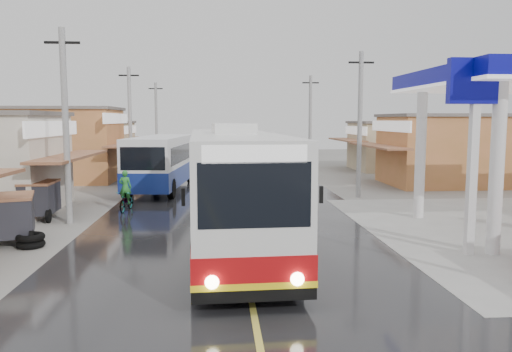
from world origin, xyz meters
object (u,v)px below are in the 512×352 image
object	(u,v)px
cyclist	(126,198)
coach_bus	(233,186)
tricycle_near	(13,215)
tricycle_far	(39,198)
tyre_stack	(31,240)
second_bus	(162,161)

from	to	relation	value
cyclist	coach_bus	bearing A→B (deg)	-46.77
coach_bus	tricycle_near	xyz separation A→B (m)	(-7.72, 0.67, -1.04)
tricycle_far	tyre_stack	size ratio (longest dim) A/B	2.31
coach_bus	tyre_stack	size ratio (longest dim) A/B	14.29
tricycle_far	tyre_stack	xyz separation A→B (m)	(1.40, -4.94, -0.71)
coach_bus	tricycle_near	size ratio (longest dim) A/B	5.67
tricycle_near	tyre_stack	size ratio (longest dim) A/B	2.52
coach_bus	cyclist	xyz separation A→B (m)	(-4.86, 6.55, -1.36)
cyclist	tricycle_near	bearing A→B (deg)	-109.27
tyre_stack	tricycle_far	bearing A→B (deg)	105.81
tricycle_far	tyre_stack	bearing A→B (deg)	-76.81
cyclist	tyre_stack	size ratio (longest dim) A/B	2.09
second_bus	tricycle_near	xyz separation A→B (m)	(-3.77, -13.02, -0.79)
cyclist	tyre_stack	distance (m)	6.93
tricycle_near	coach_bus	bearing A→B (deg)	-22.46
tricycle_near	tyre_stack	bearing A→B (deg)	-58.41
tricycle_near	tyre_stack	distance (m)	1.34
coach_bus	tricycle_far	bearing A→B (deg)	147.01
cyclist	tricycle_near	size ratio (longest dim) A/B	0.83
second_bus	tyre_stack	xyz separation A→B (m)	(-2.92, -13.75, -1.53)
second_bus	tyre_stack	distance (m)	14.14
coach_bus	second_bus	bearing A→B (deg)	103.60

